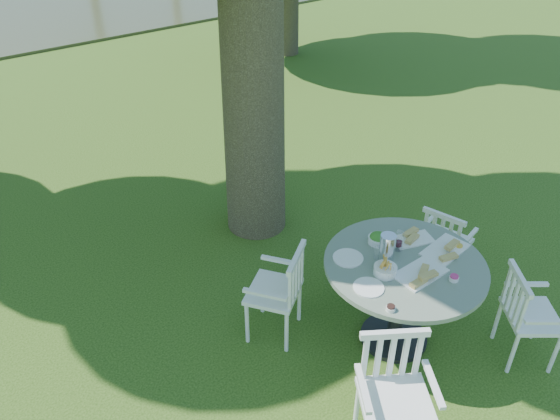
{
  "coord_description": "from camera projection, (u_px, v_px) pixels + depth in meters",
  "views": [
    {
      "loc": [
        -2.49,
        -2.95,
        3.48
      ],
      "look_at": [
        0.0,
        0.2,
        0.85
      ],
      "focal_mm": 35.0,
      "sensor_mm": 36.0,
      "label": 1
    }
  ],
  "objects": [
    {
      "name": "chair_nw",
      "position": [
        284.0,
        288.0,
        4.45
      ],
      "size": [
        0.59,
        0.59,
        0.87
      ],
      "rotation": [
        0.0,
        0.0,
        -2.55
      ],
      "color": "white",
      "rests_on": "ground"
    },
    {
      "name": "tableware",
      "position": [
        397.0,
        256.0,
        4.21
      ],
      "size": [
        1.13,
        0.83,
        0.24
      ],
      "color": "white",
      "rests_on": "table"
    },
    {
      "name": "ground",
      "position": [
        293.0,
        294.0,
        5.14
      ],
      "size": [
        140.0,
        140.0,
        0.0
      ],
      "primitive_type": "plane",
      "color": "#1E3C0C",
      "rests_on": "ground"
    },
    {
      "name": "table",
      "position": [
        402.0,
        281.0,
        4.32
      ],
      "size": [
        1.26,
        1.26,
        0.83
      ],
      "color": "black",
      "rests_on": "ground"
    },
    {
      "name": "chair_sw",
      "position": [
        393.0,
        384.0,
        3.61
      ],
      "size": [
        0.62,
        0.61,
        0.91
      ],
      "rotation": [
        0.0,
        0.0,
        -0.59
      ],
      "color": "white",
      "rests_on": "ground"
    },
    {
      "name": "chair_se",
      "position": [
        523.0,
        310.0,
        4.26
      ],
      "size": [
        0.57,
        0.58,
        0.84
      ],
      "rotation": [
        0.0,
        0.0,
        0.9
      ],
      "color": "white",
      "rests_on": "ground"
    },
    {
      "name": "chair_ne",
      "position": [
        443.0,
        240.0,
        5.06
      ],
      "size": [
        0.46,
        0.48,
        0.8
      ],
      "rotation": [
        0.0,
        0.0,
        -4.49
      ],
      "color": "white",
      "rests_on": "ground"
    }
  ]
}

